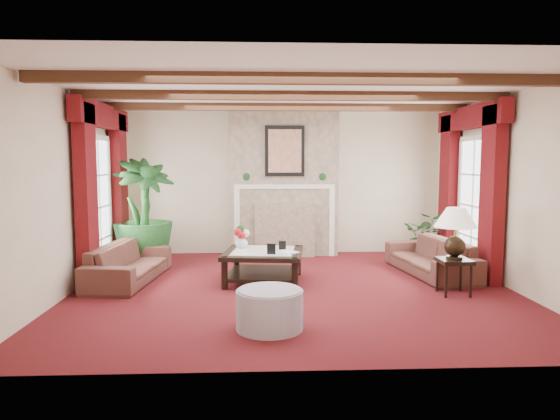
{
  "coord_description": "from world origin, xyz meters",
  "views": [
    {
      "loc": [
        -0.49,
        -6.8,
        1.77
      ],
      "look_at": [
        -0.17,
        0.4,
        1.06
      ],
      "focal_mm": 32.0,
      "sensor_mm": 36.0,
      "label": 1
    }
  ],
  "objects_px": {
    "potted_palm": "(144,236)",
    "coffee_table": "(264,266)",
    "side_table": "(454,277)",
    "sofa_left": "(129,256)",
    "sofa_right": "(431,251)",
    "ottoman": "(270,310)"
  },
  "relations": [
    {
      "from": "potted_palm",
      "to": "coffee_table",
      "type": "bearing_deg",
      "value": -31.61
    },
    {
      "from": "coffee_table",
      "to": "side_table",
      "type": "xyz_separation_m",
      "value": [
        2.51,
        -0.82,
        0.01
      ]
    },
    {
      "from": "sofa_left",
      "to": "side_table",
      "type": "relative_size",
      "value": 4.04
    },
    {
      "from": "potted_palm",
      "to": "coffee_table",
      "type": "relative_size",
      "value": 1.84
    },
    {
      "from": "sofa_right",
      "to": "side_table",
      "type": "bearing_deg",
      "value": -12.38
    },
    {
      "from": "sofa_right",
      "to": "ottoman",
      "type": "bearing_deg",
      "value": -53.85
    },
    {
      "from": "potted_palm",
      "to": "coffee_table",
      "type": "distance_m",
      "value": 2.38
    },
    {
      "from": "sofa_right",
      "to": "coffee_table",
      "type": "xyz_separation_m",
      "value": [
        -2.62,
        -0.37,
        -0.14
      ]
    },
    {
      "from": "side_table",
      "to": "potted_palm",
      "type": "bearing_deg",
      "value": 155.58
    },
    {
      "from": "sofa_right",
      "to": "potted_palm",
      "type": "distance_m",
      "value": 4.71
    },
    {
      "from": "sofa_left",
      "to": "potted_palm",
      "type": "xyz_separation_m",
      "value": [
        -0.03,
        1.12,
        0.14
      ]
    },
    {
      "from": "ottoman",
      "to": "sofa_left",
      "type": "bearing_deg",
      "value": 132.58
    },
    {
      "from": "side_table",
      "to": "ottoman",
      "type": "xyz_separation_m",
      "value": [
        -2.47,
        -1.26,
        -0.03
      ]
    },
    {
      "from": "potted_palm",
      "to": "ottoman",
      "type": "relative_size",
      "value": 2.89
    },
    {
      "from": "sofa_right",
      "to": "sofa_left",
      "type": "bearing_deg",
      "value": -94.3
    },
    {
      "from": "potted_palm",
      "to": "ottoman",
      "type": "distance_m",
      "value": 3.91
    },
    {
      "from": "sofa_left",
      "to": "coffee_table",
      "type": "height_order",
      "value": "sofa_left"
    },
    {
      "from": "sofa_left",
      "to": "ottoman",
      "type": "xyz_separation_m",
      "value": [
        2.02,
        -2.2,
        -0.16
      ]
    },
    {
      "from": "sofa_left",
      "to": "sofa_right",
      "type": "height_order",
      "value": "sofa_right"
    },
    {
      "from": "side_table",
      "to": "ottoman",
      "type": "bearing_deg",
      "value": -152.92
    },
    {
      "from": "sofa_right",
      "to": "potted_palm",
      "type": "height_order",
      "value": "potted_palm"
    },
    {
      "from": "sofa_left",
      "to": "ottoman",
      "type": "height_order",
      "value": "sofa_left"
    }
  ]
}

